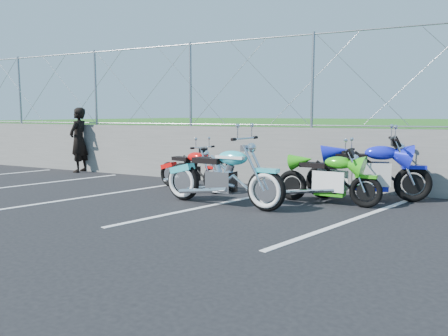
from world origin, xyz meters
The scene contains 10 objects.
ground centered at (0.00, 0.00, 0.00)m, with size 90.00×90.00×0.00m, color black.
retaining_wall centered at (0.00, 3.50, 0.65)m, with size 30.00×0.22×1.30m, color #63635F.
grass_field centered at (0.00, 13.50, 0.65)m, with size 30.00×20.00×1.30m, color #1D5215.
chain_link_fence centered at (0.00, 3.50, 2.30)m, with size 28.00×0.03×2.00m.
parking_lines centered at (1.20, 1.00, 0.00)m, with size 18.29×4.31×0.01m.
cruiser_turquoise centered at (0.15, 0.97, 0.48)m, with size 2.42×0.76×1.20m.
naked_orange centered at (-1.17, 2.10, 0.40)m, with size 1.83×0.69×0.93m.
sportbike_green centered at (1.76, 1.93, 0.42)m, with size 1.89×0.67×0.98m.
sportbike_blue centered at (2.35, 2.61, 0.50)m, with size 2.21×0.80×1.16m.
person_standing centered at (-5.40, 3.20, 0.88)m, with size 0.65×0.42×1.77m, color black.
Camera 1 is at (3.49, -5.74, 1.59)m, focal length 35.00 mm.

